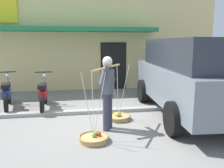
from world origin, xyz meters
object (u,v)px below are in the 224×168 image
at_px(fruit_vendor, 108,88).
at_px(wooden_crate, 153,96).
at_px(motorcycle_nearest_shop, 7,94).
at_px(motorcycle_second_in_row, 43,94).
at_px(parked_truck, 190,75).
at_px(fruit_basket_right_side, 94,138).
at_px(fruit_basket_left_side, 118,117).

bearing_deg(fruit_vendor, wooden_crate, 51.53).
distance_m(fruit_vendor, motorcycle_nearest_shop, 3.60).
height_order(motorcycle_second_in_row, parked_truck, parked_truck).
height_order(motorcycle_second_in_row, wooden_crate, motorcycle_second_in_row).
relative_size(motorcycle_nearest_shop, wooden_crate, 4.10).
bearing_deg(fruit_vendor, motorcycle_nearest_shop, 141.39).
bearing_deg(fruit_basket_right_side, parked_truck, 26.45).
relative_size(fruit_vendor, motorcycle_nearest_shop, 0.94).
bearing_deg(motorcycle_second_in_row, wooden_crate, 7.75).
relative_size(fruit_vendor, fruit_basket_right_side, 1.17).
xyz_separation_m(motorcycle_nearest_shop, parked_truck, (5.19, -1.46, 0.68)).
xyz_separation_m(fruit_basket_right_side, parked_truck, (2.78, 1.38, 1.06)).
height_order(motorcycle_nearest_shop, parked_truck, parked_truck).
height_order(motorcycle_nearest_shop, wooden_crate, motorcycle_nearest_shop).
relative_size(parked_truck, wooden_crate, 11.17).
bearing_deg(parked_truck, fruit_basket_left_side, -176.24).
height_order(fruit_basket_left_side, motorcycle_second_in_row, fruit_basket_left_side).
xyz_separation_m(motorcycle_nearest_shop, motorcycle_second_in_row, (1.10, -0.23, 0.00)).
bearing_deg(fruit_vendor, fruit_basket_right_side, -121.13).
distance_m(motorcycle_second_in_row, wooden_crate, 3.71).
distance_m(fruit_basket_right_side, parked_truck, 3.28).
xyz_separation_m(fruit_vendor, fruit_basket_left_side, (0.38, 0.63, -0.90)).
relative_size(fruit_basket_right_side, wooden_crate, 3.30).
xyz_separation_m(fruit_basket_right_side, motorcycle_nearest_shop, (-2.41, 2.85, 0.38)).
height_order(fruit_vendor, fruit_basket_right_side, fruit_vendor).
xyz_separation_m(motorcycle_second_in_row, parked_truck, (4.09, -1.24, 0.68)).
height_order(fruit_vendor, motorcycle_nearest_shop, fruit_vendor).
distance_m(fruit_basket_right_side, wooden_crate, 3.91).
bearing_deg(fruit_basket_left_side, fruit_vendor, -121.05).
distance_m(fruit_basket_right_side, motorcycle_nearest_shop, 3.75).
relative_size(fruit_basket_right_side, motorcycle_nearest_shop, 0.81).
relative_size(fruit_basket_left_side, motorcycle_nearest_shop, 0.81).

